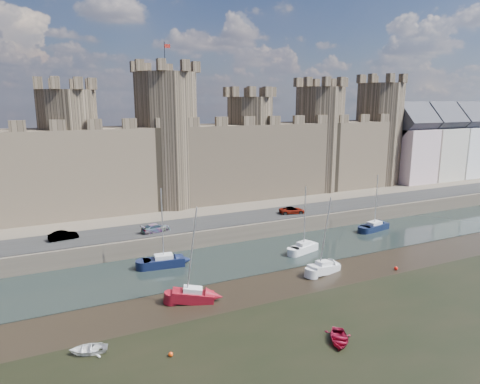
% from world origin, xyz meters
% --- Properties ---
extents(ground, '(160.00, 160.00, 0.00)m').
position_xyz_m(ground, '(0.00, 0.00, 0.00)').
color(ground, black).
rests_on(ground, ground).
extents(water_channel, '(160.00, 12.00, 0.08)m').
position_xyz_m(water_channel, '(0.00, 24.00, 0.04)').
color(water_channel, black).
rests_on(water_channel, ground).
extents(quay, '(160.00, 60.00, 2.50)m').
position_xyz_m(quay, '(0.00, 60.00, 1.25)').
color(quay, '#4C443A').
rests_on(quay, ground).
extents(road, '(160.00, 7.00, 0.10)m').
position_xyz_m(road, '(0.00, 34.00, 2.55)').
color(road, black).
rests_on(road, quay).
extents(castle, '(108.50, 11.00, 29.00)m').
position_xyz_m(castle, '(-0.64, 48.00, 11.67)').
color(castle, '#42382B').
rests_on(castle, quay).
extents(townhouses, '(35.50, 9.05, 18.13)m').
position_xyz_m(townhouses, '(71.50, 46.00, 10.59)').
color(townhouses, beige).
rests_on(townhouses, quay).
extents(car_1, '(3.93, 1.77, 1.25)m').
position_xyz_m(car_1, '(-16.64, 34.45, 3.13)').
color(car_1, gray).
rests_on(car_1, quay).
extents(car_2, '(4.47, 2.53, 1.22)m').
position_xyz_m(car_2, '(-4.50, 32.63, 3.11)').
color(car_2, gray).
rests_on(car_2, quay).
extents(car_3, '(4.57, 2.89, 1.17)m').
position_xyz_m(car_3, '(18.39, 32.89, 3.09)').
color(car_3, gray).
rests_on(car_3, quay).
extents(sailboat_1, '(5.31, 2.60, 10.24)m').
position_xyz_m(sailboat_1, '(-5.42, 25.40, 0.81)').
color(sailboat_1, '#0E1532').
rests_on(sailboat_1, ground).
extents(sailboat_2, '(4.65, 2.81, 9.39)m').
position_xyz_m(sailboat_2, '(13.76, 22.32, 0.77)').
color(sailboat_2, silver).
rests_on(sailboat_2, ground).
extents(sailboat_3, '(5.48, 2.91, 9.14)m').
position_xyz_m(sailboat_3, '(29.99, 26.06, 0.73)').
color(sailboat_3, black).
rests_on(sailboat_3, ground).
extents(sailboat_4, '(4.75, 3.15, 10.35)m').
position_xyz_m(sailboat_4, '(-5.23, 14.66, 0.76)').
color(sailboat_4, maroon).
rests_on(sailboat_4, ground).
extents(sailboat_5, '(4.71, 2.69, 9.58)m').
position_xyz_m(sailboat_5, '(11.96, 15.18, 0.70)').
color(sailboat_5, silver).
rests_on(sailboat_5, ground).
extents(dinghy_4, '(3.80, 4.10, 0.69)m').
position_xyz_m(dinghy_4, '(3.84, 1.78, 0.35)').
color(dinghy_4, maroon).
rests_on(dinghy_4, ground).
extents(dinghy_6, '(3.50, 2.81, 0.64)m').
position_xyz_m(dinghy_6, '(-16.30, 9.57, 0.32)').
color(dinghy_6, silver).
rests_on(dinghy_6, ground).
extents(buoy_1, '(0.40, 0.40, 0.40)m').
position_xyz_m(buoy_1, '(-10.17, 6.09, 0.20)').
color(buoy_1, '#EB400A').
rests_on(buoy_1, ground).
extents(buoy_3, '(0.45, 0.45, 0.45)m').
position_xyz_m(buoy_3, '(20.71, 12.00, 0.23)').
color(buoy_3, '#FF160B').
rests_on(buoy_3, ground).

